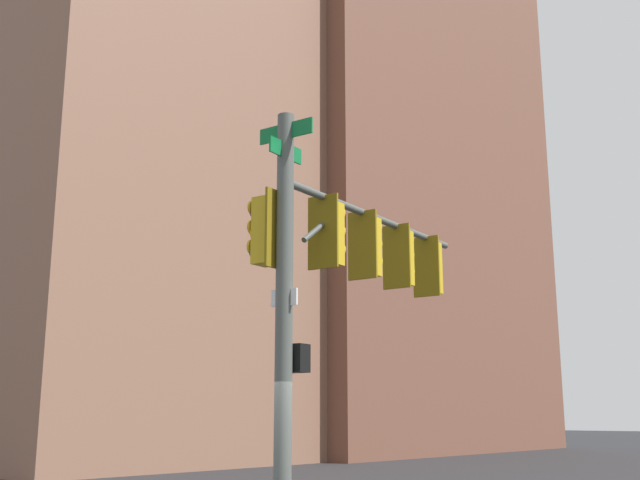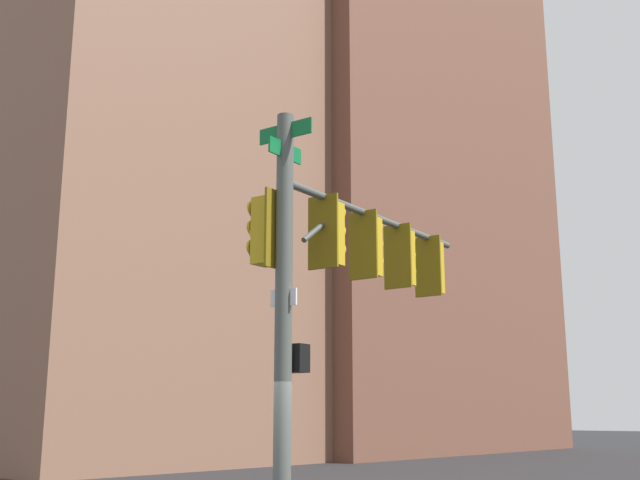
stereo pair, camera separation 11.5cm
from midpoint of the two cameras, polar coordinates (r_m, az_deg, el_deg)
The scene contains 4 objects.
signal_pole_assembly at distance 12.60m, azimuth 1.96°, elevation -2.11°, with size 5.74×1.27×6.41m.
building_brick_nearside at distance 47.26m, azimuth -9.34°, elevation 15.32°, with size 25.10×18.75×48.07m, color #845B47.
building_brick_midblock at distance 53.56m, azimuth 2.54°, elevation 9.80°, with size 22.30×17.51×44.86m, color brown.
building_brick_farside at distance 73.49m, azimuth -17.83°, elevation 0.48°, with size 23.25×17.52×35.78m, color brown.
Camera 2 is at (7.74, 7.57, 2.05)m, focal length 44.18 mm.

